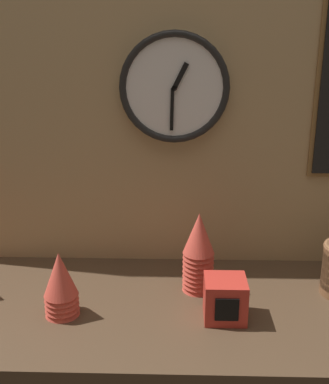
{
  "coord_description": "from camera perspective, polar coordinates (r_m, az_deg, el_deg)",
  "views": [
    {
      "loc": [
        1.76,
        -109.41,
        65.74
      ],
      "look_at": [
        -1.52,
        4.0,
        28.67
      ],
      "focal_mm": 45.0,
      "sensor_mm": 36.0,
      "label": 1
    }
  ],
  "objects": [
    {
      "name": "cup_stack_center_right",
      "position": [
        1.28,
        4.05,
        -7.16
      ],
      "size": [
        8.44,
        8.44,
        22.1
      ],
      "color": "#DB4C3D",
      "rests_on": "ground_plane"
    },
    {
      "name": "napkin_dispenser",
      "position": [
        1.2,
        7.18,
        -12.43
      ],
      "size": [
        10.08,
        10.11,
        10.22
      ],
      "color": "red",
      "rests_on": "ground_plane"
    },
    {
      "name": "ground_plane",
      "position": [
        1.29,
        0.64,
        -13.67
      ],
      "size": [
        160.0,
        56.0,
        4.0
      ],
      "primitive_type": "cube",
      "color": "#4C3826"
    },
    {
      "name": "wall_tiled_back",
      "position": [
        1.37,
        0.93,
        12.53
      ],
      "size": [
        160.0,
        3.0,
        105.0
      ],
      "color": "tan",
      "rests_on": "ground_plane"
    },
    {
      "name": "cup_stack_center_left",
      "position": [
        1.21,
        -12.22,
        -10.64
      ],
      "size": [
        8.44,
        8.44,
        16.66
      ],
      "color": "#DB4C3D",
      "rests_on": "ground_plane"
    },
    {
      "name": "wall_clock",
      "position": [
        1.34,
        1.18,
        12.24
      ],
      "size": [
        30.19,
        2.7,
        30.19
      ],
      "color": "white"
    }
  ]
}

